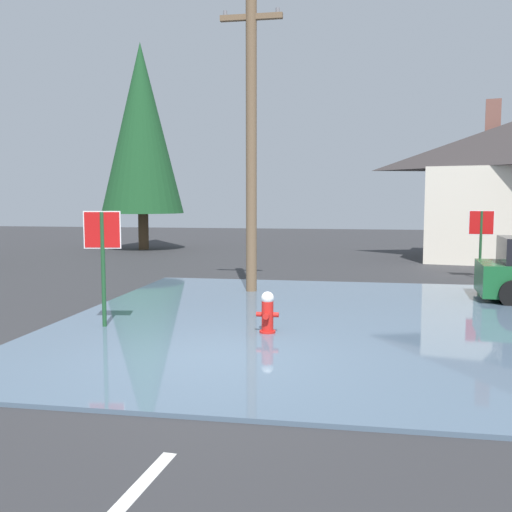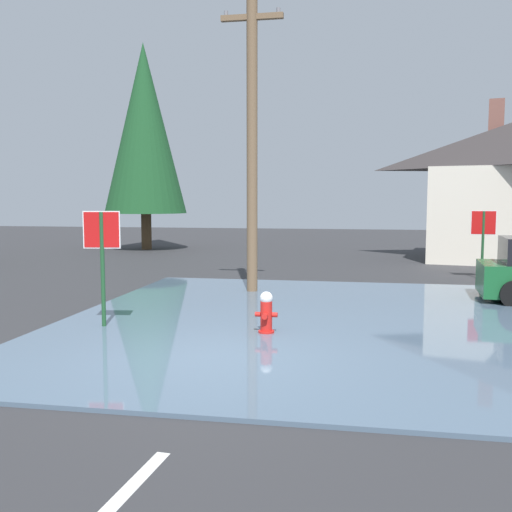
# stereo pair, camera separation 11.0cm
# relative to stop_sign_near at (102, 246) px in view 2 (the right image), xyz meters

# --- Properties ---
(ground_plane) EXTENTS (80.00, 80.00, 0.10)m
(ground_plane) POSITION_rel_stop_sign_near_xyz_m (2.59, -1.72, -1.65)
(ground_plane) COLOR #2D2D30
(flood_puddle) EXTENTS (9.87, 10.84, 0.06)m
(flood_puddle) POSITION_rel_stop_sign_near_xyz_m (3.84, 1.35, -1.57)
(flood_puddle) COLOR #4C6075
(flood_puddle) RESTS_ON ground
(lane_stop_bar) EXTENTS (3.26, 0.37, 0.01)m
(lane_stop_bar) POSITION_rel_stop_sign_near_xyz_m (2.62, -3.75, -1.60)
(lane_stop_bar) COLOR silver
(lane_stop_bar) RESTS_ON ground
(stop_sign_near) EXTENTS (0.70, 0.13, 2.25)m
(stop_sign_near) POSITION_rel_stop_sign_near_xyz_m (0.00, 0.00, 0.00)
(stop_sign_near) COLOR #1E4C28
(stop_sign_near) RESTS_ON ground
(fire_hydrant) EXTENTS (0.41, 0.35, 0.81)m
(fire_hydrant) POSITION_rel_stop_sign_near_xyz_m (3.13, 0.02, -1.20)
(fire_hydrant) COLOR red
(fire_hydrant) RESTS_ON ground
(utility_pole) EXTENTS (1.60, 0.28, 7.64)m
(utility_pole) POSITION_rel_stop_sign_near_xyz_m (2.00, 4.66, 2.39)
(utility_pole) COLOR brown
(utility_pole) RESTS_ON ground
(stop_sign_far) EXTENTS (0.75, 0.08, 2.13)m
(stop_sign_far) POSITION_rel_stop_sign_near_xyz_m (8.51, 8.55, -0.08)
(stop_sign_far) COLOR #1E4C28
(stop_sign_far) RESTS_ON ground
(pine_tree_mid_left) EXTENTS (3.99, 3.99, 9.98)m
(pine_tree_mid_left) POSITION_rel_stop_sign_near_xyz_m (-5.64, 16.87, 4.27)
(pine_tree_mid_left) COLOR #4C3823
(pine_tree_mid_left) RESTS_ON ground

